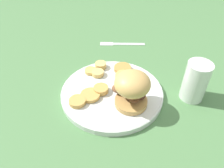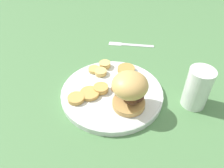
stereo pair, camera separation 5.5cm
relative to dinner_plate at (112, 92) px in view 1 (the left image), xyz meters
The scene contains 13 objects.
ground_plane 0.01m from the dinner_plate, ahead, with size 4.00×4.00×0.00m, color #4C7A47.
dinner_plate is the anchor object (origin of this frame).
sandwich 0.10m from the dinner_plate, 50.45° to the right, with size 0.10×0.10×0.10m.
potato_round_0 0.07m from the dinner_plate, 163.44° to the right, with size 0.06×0.06×0.01m, color tan.
potato_round_1 0.07m from the dinner_plate, 49.93° to the left, with size 0.05×0.05×0.01m, color tan.
potato_round_2 0.12m from the dinner_plate, 102.54° to the left, with size 0.04×0.04×0.02m, color #DBB766.
potato_round_3 0.11m from the dinner_plate, 65.04° to the left, with size 0.06×0.06×0.01m, color #BC8942.
potato_round_4 0.04m from the dinner_plate, behind, with size 0.04×0.04×0.01m, color tan.
potato_round_5 0.09m from the dinner_plate, 115.82° to the left, with size 0.04×0.04×0.01m, color #DBB766.
potato_round_6 0.11m from the dinner_plate, 157.87° to the right, with size 0.05×0.05×0.01m, color tan.
potato_round_7 0.11m from the dinner_plate, 122.51° to the left, with size 0.04×0.04×0.01m, color tan.
fork 0.29m from the dinner_plate, 76.81° to the left, with size 0.18×0.04×0.00m.
drinking_glass 0.24m from the dinner_plate, ahead, with size 0.07×0.07×0.12m.
Camera 1 is at (-0.05, -0.46, 0.45)m, focal length 35.00 mm.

